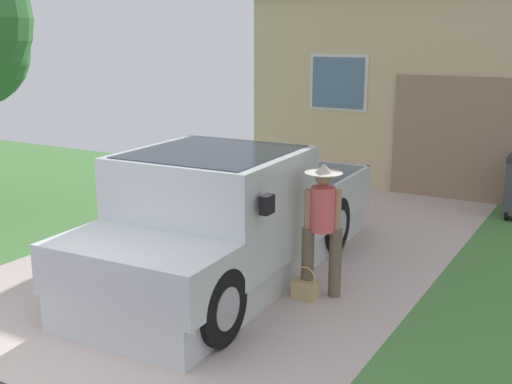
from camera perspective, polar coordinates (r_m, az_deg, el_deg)
pickup_truck at (r=7.90m, az=-3.20°, el=-2.84°), size 2.25×5.21×1.68m
person_with_hat at (r=7.42m, az=5.95°, el=-2.86°), size 0.44×0.44×1.60m
handbag at (r=7.59m, az=4.41°, el=-8.58°), size 0.29×0.18×0.39m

